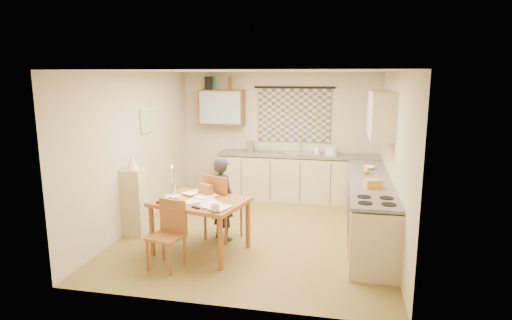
% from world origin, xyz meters
% --- Properties ---
extents(floor, '(4.00, 4.50, 0.02)m').
position_xyz_m(floor, '(0.00, 0.00, -0.01)').
color(floor, brown).
rests_on(floor, ground).
extents(ceiling, '(4.00, 4.50, 0.02)m').
position_xyz_m(ceiling, '(0.00, 0.00, 2.51)').
color(ceiling, white).
rests_on(ceiling, floor).
extents(wall_back, '(4.00, 0.02, 2.50)m').
position_xyz_m(wall_back, '(0.00, 2.26, 1.25)').
color(wall_back, beige).
rests_on(wall_back, floor).
extents(wall_front, '(4.00, 0.02, 2.50)m').
position_xyz_m(wall_front, '(0.00, -2.26, 1.25)').
color(wall_front, beige).
rests_on(wall_front, floor).
extents(wall_left, '(0.02, 4.50, 2.50)m').
position_xyz_m(wall_left, '(-2.01, 0.00, 1.25)').
color(wall_left, beige).
rests_on(wall_left, floor).
extents(wall_right, '(0.02, 4.50, 2.50)m').
position_xyz_m(wall_right, '(2.01, 0.00, 1.25)').
color(wall_right, beige).
rests_on(wall_right, floor).
extents(window_blind, '(1.45, 0.03, 1.05)m').
position_xyz_m(window_blind, '(0.30, 2.22, 1.65)').
color(window_blind, '#34497C').
rests_on(window_blind, wall_back).
extents(curtain_rod, '(1.60, 0.04, 0.04)m').
position_xyz_m(curtain_rod, '(0.30, 2.20, 2.20)').
color(curtain_rod, black).
rests_on(curtain_rod, wall_back).
extents(wall_cabinet, '(0.90, 0.34, 0.70)m').
position_xyz_m(wall_cabinet, '(-1.15, 2.08, 1.80)').
color(wall_cabinet, brown).
rests_on(wall_cabinet, wall_back).
extents(wall_cabinet_glass, '(0.84, 0.02, 0.64)m').
position_xyz_m(wall_cabinet_glass, '(-1.15, 1.91, 1.80)').
color(wall_cabinet_glass, '#99B2A5').
rests_on(wall_cabinet_glass, wall_back).
extents(upper_cabinet_right, '(0.34, 1.30, 0.70)m').
position_xyz_m(upper_cabinet_right, '(1.83, 0.55, 1.85)').
color(upper_cabinet_right, tan).
rests_on(upper_cabinet_right, wall_right).
extents(framed_print, '(0.04, 0.50, 0.40)m').
position_xyz_m(framed_print, '(-1.97, 0.40, 1.70)').
color(framed_print, beige).
rests_on(framed_print, wall_left).
extents(print_canvas, '(0.01, 0.42, 0.32)m').
position_xyz_m(print_canvas, '(-1.95, 0.40, 1.70)').
color(print_canvas, silver).
rests_on(print_canvas, wall_left).
extents(counter_back, '(3.30, 0.62, 0.92)m').
position_xyz_m(counter_back, '(0.50, 1.95, 0.45)').
color(counter_back, tan).
rests_on(counter_back, floor).
extents(counter_right, '(0.62, 2.95, 0.92)m').
position_xyz_m(counter_right, '(1.70, 0.07, 0.45)').
color(counter_right, tan).
rests_on(counter_right, floor).
extents(stove, '(0.59, 0.59, 0.92)m').
position_xyz_m(stove, '(1.70, -1.03, 0.46)').
color(stove, white).
rests_on(stove, floor).
extents(sink, '(0.65, 0.58, 0.10)m').
position_xyz_m(sink, '(0.44, 1.95, 0.88)').
color(sink, silver).
rests_on(sink, counter_back).
extents(tap, '(0.03, 0.03, 0.28)m').
position_xyz_m(tap, '(0.46, 2.13, 1.06)').
color(tap, silver).
rests_on(tap, counter_back).
extents(dish_rack, '(0.38, 0.33, 0.06)m').
position_xyz_m(dish_rack, '(-0.13, 1.95, 0.95)').
color(dish_rack, silver).
rests_on(dish_rack, counter_back).
extents(kettle, '(0.23, 0.23, 0.24)m').
position_xyz_m(kettle, '(-0.53, 1.95, 1.04)').
color(kettle, silver).
rests_on(kettle, counter_back).
extents(mixing_bowl, '(0.29, 0.29, 0.16)m').
position_xyz_m(mixing_bowl, '(1.06, 1.95, 1.00)').
color(mixing_bowl, white).
rests_on(mixing_bowl, counter_back).
extents(soap_bottle, '(0.15, 0.15, 0.20)m').
position_xyz_m(soap_bottle, '(0.80, 2.00, 1.02)').
color(soap_bottle, white).
rests_on(soap_bottle, counter_back).
extents(bowl, '(0.35, 0.35, 0.05)m').
position_xyz_m(bowl, '(1.70, 0.81, 0.94)').
color(bowl, white).
rests_on(bowl, counter_right).
extents(orange_bag, '(0.26, 0.22, 0.12)m').
position_xyz_m(orange_bag, '(1.70, -0.41, 0.98)').
color(orange_bag, gold).
rests_on(orange_bag, counter_right).
extents(fruit_orange, '(0.10, 0.10, 0.10)m').
position_xyz_m(fruit_orange, '(1.65, 0.43, 0.97)').
color(fruit_orange, gold).
rests_on(fruit_orange, counter_right).
extents(speaker, '(0.20, 0.23, 0.26)m').
position_xyz_m(speaker, '(-1.42, 2.08, 2.28)').
color(speaker, black).
rests_on(speaker, wall_cabinet).
extents(bottle_green, '(0.09, 0.09, 0.26)m').
position_xyz_m(bottle_green, '(-1.32, 2.08, 2.28)').
color(bottle_green, '#195926').
rests_on(bottle_green, wall_cabinet).
extents(bottle_brown, '(0.07, 0.07, 0.26)m').
position_xyz_m(bottle_brown, '(-0.98, 2.08, 2.28)').
color(bottle_brown, brown).
rests_on(bottle_brown, wall_cabinet).
extents(dining_table, '(1.38, 1.17, 0.75)m').
position_xyz_m(dining_table, '(-0.63, -0.90, 0.38)').
color(dining_table, brown).
rests_on(dining_table, floor).
extents(chair_far, '(0.59, 0.59, 1.01)m').
position_xyz_m(chair_far, '(-0.47, -0.36, 0.31)').
color(chair_far, brown).
rests_on(chair_far, floor).
extents(chair_near, '(0.47, 0.47, 0.87)m').
position_xyz_m(chair_near, '(-0.89, -1.47, 0.27)').
color(chair_near, brown).
rests_on(chair_near, floor).
extents(person, '(0.73, 0.72, 1.26)m').
position_xyz_m(person, '(-0.46, -0.39, 0.63)').
color(person, black).
rests_on(person, floor).
extents(shelf_stand, '(0.32, 0.30, 1.04)m').
position_xyz_m(shelf_stand, '(-1.84, -0.48, 0.52)').
color(shelf_stand, tan).
rests_on(shelf_stand, floor).
extents(lampshade, '(0.20, 0.20, 0.22)m').
position_xyz_m(lampshade, '(-1.84, -0.48, 1.15)').
color(lampshade, beige).
rests_on(lampshade, shelf_stand).
extents(letter_rack, '(0.24, 0.19, 0.16)m').
position_xyz_m(letter_rack, '(-0.63, -0.64, 0.83)').
color(letter_rack, brown).
rests_on(letter_rack, dining_table).
extents(mug, '(0.18, 0.18, 0.09)m').
position_xyz_m(mug, '(-0.27, -1.35, 0.80)').
color(mug, white).
rests_on(mug, dining_table).
extents(magazine, '(0.36, 0.38, 0.02)m').
position_xyz_m(magazine, '(-1.13, -1.03, 0.76)').
color(magazine, '#860407').
rests_on(magazine, dining_table).
extents(book, '(0.40, 0.40, 0.02)m').
position_xyz_m(book, '(-1.01, -0.92, 0.76)').
color(book, gold).
rests_on(book, dining_table).
extents(orange_box, '(0.14, 0.12, 0.04)m').
position_xyz_m(orange_box, '(-0.97, -1.15, 0.77)').
color(orange_box, gold).
rests_on(orange_box, dining_table).
extents(eyeglasses, '(0.13, 0.11, 0.02)m').
position_xyz_m(eyeglasses, '(-0.56, -1.25, 0.76)').
color(eyeglasses, black).
rests_on(eyeglasses, dining_table).
extents(candle_holder, '(0.07, 0.07, 0.18)m').
position_xyz_m(candle_holder, '(-1.08, -0.72, 0.84)').
color(candle_holder, silver).
rests_on(candle_holder, dining_table).
extents(candle, '(0.03, 0.03, 0.22)m').
position_xyz_m(candle, '(-1.11, -0.73, 1.04)').
color(candle, white).
rests_on(candle, dining_table).
extents(candle_flame, '(0.02, 0.02, 0.02)m').
position_xyz_m(candle_flame, '(-1.10, -0.70, 1.16)').
color(candle_flame, '#FFCC66').
rests_on(candle_flame, dining_table).
extents(papers, '(1.07, 0.98, 0.02)m').
position_xyz_m(papers, '(-0.66, -0.87, 0.76)').
color(papers, white).
rests_on(papers, dining_table).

